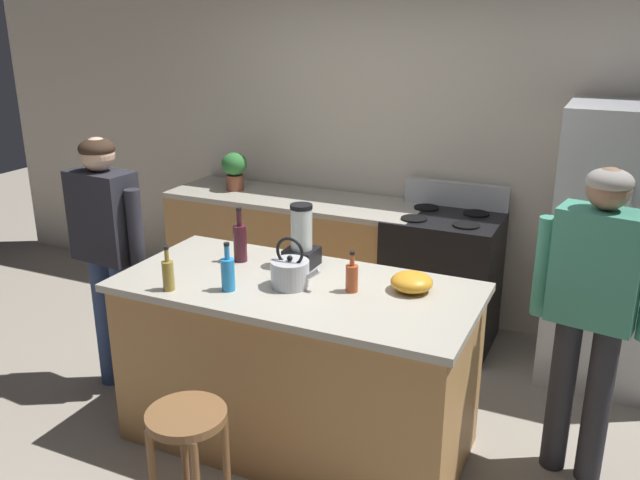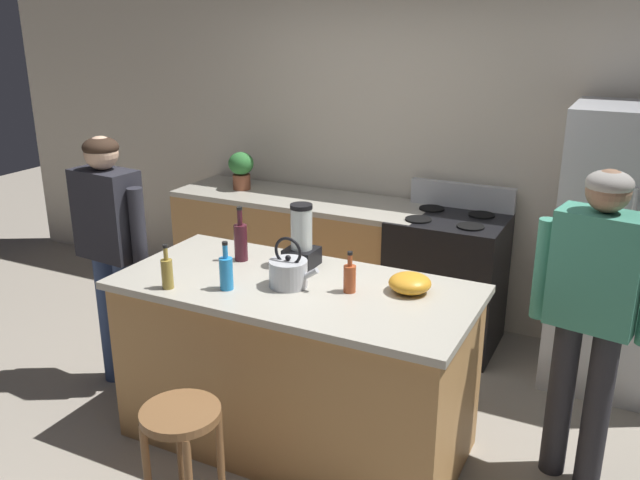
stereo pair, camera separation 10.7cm
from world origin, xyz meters
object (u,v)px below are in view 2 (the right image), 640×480
(bottle_cooking_sauce, at_px, (350,277))
(mixing_bowl, at_px, (410,283))
(bottle_vinegar, at_px, (167,272))
(refrigerator, at_px, (635,253))
(bar_stool, at_px, (182,437))
(bottle_soda, at_px, (226,272))
(stove_range, at_px, (446,280))
(blender_appliance, at_px, (302,240))
(bottle_wine, at_px, (241,241))
(tea_kettle, at_px, (289,272))
(person_by_sink_right, at_px, (593,302))
(potted_plant, at_px, (241,168))
(person_by_island_left, at_px, (110,240))
(kitchen_island, at_px, (295,364))

(bottle_cooking_sauce, bearing_deg, mixing_bowl, 25.93)
(bottle_cooking_sauce, height_order, bottle_vinegar, bottle_vinegar)
(refrigerator, distance_m, bottle_cooking_sauce, 1.95)
(bar_stool, relative_size, bottle_soda, 2.48)
(stove_range, bearing_deg, blender_appliance, -111.03)
(bottle_cooking_sauce, bearing_deg, bottle_wine, 169.10)
(blender_appliance, height_order, mixing_bowl, blender_appliance)
(blender_appliance, distance_m, tea_kettle, 0.31)
(stove_range, xyz_separation_m, tea_kettle, (-0.41, -1.57, 0.54))
(person_by_sink_right, relative_size, bottle_cooking_sauce, 7.57)
(potted_plant, bearing_deg, bottle_wine, -57.25)
(blender_appliance, height_order, bottle_cooking_sauce, blender_appliance)
(stove_range, relative_size, tea_kettle, 4.11)
(person_by_sink_right, bearing_deg, blender_appliance, -176.17)
(potted_plant, bearing_deg, tea_kettle, -50.44)
(refrigerator, xyz_separation_m, potted_plant, (-2.90, 0.05, 0.23))
(refrigerator, relative_size, blender_appliance, 5.03)
(bar_stool, relative_size, potted_plant, 2.12)
(person_by_island_left, xyz_separation_m, tea_kettle, (1.29, -0.09, 0.05))
(mixing_bowl, bearing_deg, bottle_soda, -155.84)
(stove_range, distance_m, potted_plant, 1.84)
(person_by_island_left, bearing_deg, stove_range, 41.02)
(potted_plant, height_order, bottle_cooking_sauce, potted_plant)
(bottle_wine, bearing_deg, kitchen_island, -21.61)
(person_by_island_left, relative_size, blender_appliance, 4.56)
(stove_range, bearing_deg, bottle_soda, -111.12)
(bar_stool, height_order, potted_plant, potted_plant)
(potted_plant, xyz_separation_m, mixing_bowl, (1.90, -1.39, -0.12))
(bar_stool, distance_m, bottle_soda, 0.84)
(bottle_wine, bearing_deg, blender_appliance, 12.85)
(bottle_cooking_sauce, bearing_deg, person_by_sink_right, 16.08)
(bottle_vinegar, bearing_deg, person_by_island_left, 152.71)
(blender_appliance, bearing_deg, bottle_cooking_sauce, -29.51)
(bottle_cooking_sauce, xyz_separation_m, bottle_vinegar, (-0.86, -0.37, 0.01))
(bottle_cooking_sauce, bearing_deg, bar_stool, -116.20)
(refrigerator, relative_size, bottle_soda, 6.98)
(person_by_island_left, bearing_deg, bottle_wine, 8.52)
(bottle_vinegar, bearing_deg, blender_appliance, 52.20)
(bottle_wine, xyz_separation_m, tea_kettle, (0.43, -0.22, -0.04))
(bar_stool, xyz_separation_m, bottle_cooking_sauce, (0.43, 0.86, 0.53))
(blender_appliance, relative_size, bottle_soda, 1.39)
(bottle_vinegar, bearing_deg, stove_range, 63.01)
(kitchen_island, relative_size, refrigerator, 1.06)
(refrigerator, xyz_separation_m, bottle_wine, (-2.01, -1.33, 0.18))
(bottle_cooking_sauce, bearing_deg, stove_range, 86.35)
(kitchen_island, distance_m, tea_kettle, 0.55)
(bottle_cooking_sauce, xyz_separation_m, bottle_wine, (-0.74, 0.14, 0.04))
(potted_plant, distance_m, blender_appliance, 1.79)
(kitchen_island, bearing_deg, bottle_wine, 158.39)
(bottle_soda, height_order, bottle_cooking_sauce, bottle_soda)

